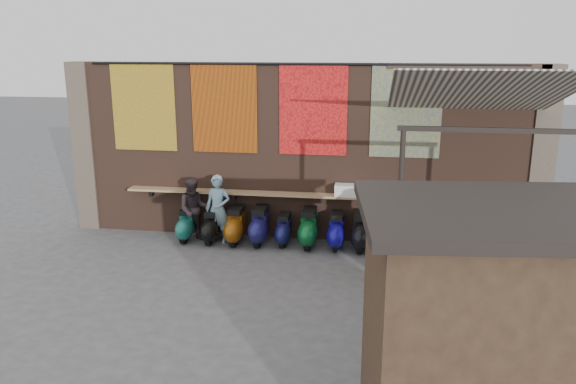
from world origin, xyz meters
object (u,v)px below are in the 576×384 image
object	(u,v)px
scooter_stool_6	(336,231)
shopper_navy	(440,254)
scooter_stool_2	(236,226)
scooter_stool_8	(388,235)
scooter_stool_7	(360,231)
shopper_grey	(522,261)
scooter_stool_0	(187,225)
shopper_tan	(402,235)
market_stall	(489,340)
scooter_stool_5	(309,228)
diner_left	(218,209)
diner_right	(194,209)
shelf_box	(348,190)
scooter_stool_4	(284,230)
scooter_stool_3	(260,226)
scooter_stool_1	(212,226)

from	to	relation	value
scooter_stool_6	shopper_navy	xyz separation A→B (m)	(1.91, -2.57, 0.55)
scooter_stool_2	scooter_stool_8	xyz separation A→B (m)	(3.41, 0.03, -0.06)
scooter_stool_6	scooter_stool_8	xyz separation A→B (m)	(1.14, 0.01, -0.05)
scooter_stool_7	shopper_grey	world-z (taller)	shopper_grey
scooter_stool_0	scooter_stool_6	size ratio (longest dim) A/B	0.95
shopper_tan	market_stall	size ratio (longest dim) A/B	0.65
market_stall	shopper_tan	bearing A→B (deg)	92.11
scooter_stool_5	diner_left	world-z (taller)	diner_left
shopper_grey	shopper_tan	xyz separation A→B (m)	(-2.01, 0.79, 0.10)
diner_left	diner_right	distance (m)	0.56
scooter_stool_2	shopper_grey	bearing A→B (deg)	-21.57
shelf_box	scooter_stool_8	size ratio (longest dim) A/B	0.80
diner_right	scooter_stool_4	bearing A→B (deg)	-18.28
shopper_grey	scooter_stool_6	bearing A→B (deg)	3.58
scooter_stool_2	scooter_stool_3	size ratio (longest dim) A/B	0.98
diner_right	shopper_grey	world-z (taller)	shopper_grey
scooter_stool_4	scooter_stool_5	distance (m)	0.57
scooter_stool_1	scooter_stool_6	size ratio (longest dim) A/B	0.93
shelf_box	shopper_navy	world-z (taller)	shopper_navy
scooter_stool_0	scooter_stool_3	bearing A→B (deg)	0.45
diner_left	shopper_tan	distance (m)	4.28
scooter_stool_2	scooter_stool_8	world-z (taller)	scooter_stool_2
scooter_stool_5	scooter_stool_7	size ratio (longest dim) A/B	1.02
shelf_box	shopper_navy	distance (m)	3.34
scooter_stool_6	scooter_stool_0	bearing A→B (deg)	179.99
scooter_stool_5	diner_right	distance (m)	2.65
scooter_stool_3	scooter_stool_4	distance (m)	0.55
market_stall	shopper_navy	bearing A→B (deg)	85.66
scooter_stool_8	diner_right	bearing A→B (deg)	-179.70
diner_right	shopper_tan	world-z (taller)	shopper_tan
scooter_stool_4	diner_right	world-z (taller)	diner_right
scooter_stool_2	shopper_tan	size ratio (longest dim) A/B	0.49
scooter_stool_6	diner_left	xyz separation A→B (m)	(-2.69, -0.01, 0.39)
scooter_stool_6	shopper_navy	size ratio (longest dim) A/B	0.44
scooter_stool_6	shopper_grey	world-z (taller)	shopper_grey
diner_left	scooter_stool_2	bearing A→B (deg)	2.50
scooter_stool_8	scooter_stool_6	bearing A→B (deg)	-179.49
scooter_stool_1	scooter_stool_6	xyz separation A→B (m)	(2.84, 0.03, 0.03)
scooter_stool_4	scooter_stool_1	bearing A→B (deg)	-177.76
scooter_stool_4	shopper_tan	bearing A→B (deg)	-30.52
shelf_box	scooter_stool_7	bearing A→B (deg)	-44.15
scooter_stool_6	diner_right	xyz separation A→B (m)	(-3.25, -0.01, 0.36)
scooter_stool_5	diner_left	bearing A→B (deg)	-179.46
scooter_stool_8	diner_right	xyz separation A→B (m)	(-4.38, -0.02, 0.40)
scooter_stool_1	scooter_stool_5	world-z (taller)	scooter_stool_5
scooter_stool_6	scooter_stool_8	bearing A→B (deg)	0.51
diner_right	market_stall	distance (m)	8.13
scooter_stool_4	diner_right	xyz separation A→B (m)	(-2.06, -0.05, 0.40)
diner_right	scooter_stool_7	bearing A→B (deg)	-19.70
scooter_stool_0	diner_left	xyz separation A→B (m)	(0.75, -0.01, 0.41)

